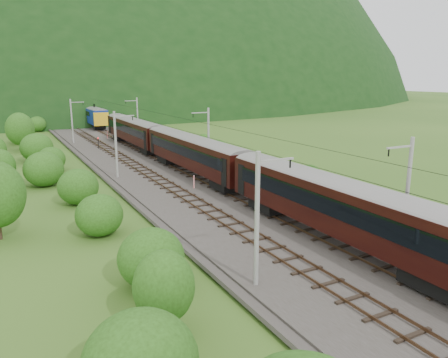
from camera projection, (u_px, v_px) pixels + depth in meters
name	position (u px, v px, depth m)	size (l,w,h in m)	color
ground	(336.00, 268.00, 28.74)	(600.00, 600.00, 0.00)	#32571B
railbed	(256.00, 222.00, 37.32)	(14.00, 220.00, 0.30)	#38332D
track_left	(231.00, 224.00, 36.18)	(2.40, 220.00, 0.27)	brown
track_right	(279.00, 216.00, 38.36)	(2.40, 220.00, 0.27)	brown
catenary_left	(116.00, 143.00, 52.48)	(2.54, 192.28, 8.00)	gray
catenary_right	(208.00, 137.00, 58.04)	(2.54, 192.28, 8.00)	gray
overhead_wires	(257.00, 142.00, 35.72)	(4.83, 198.00, 0.03)	black
mountain_main	(28.00, 98.00, 252.61)	(504.00, 360.00, 244.00)	black
train	(248.00, 166.00, 42.16)	(3.30, 158.95, 5.76)	black
hazard_post_near	(194.00, 182.00, 47.93)	(0.15, 0.15, 1.43)	red
hazard_post_far	(107.00, 135.00, 86.15)	(0.16, 0.16, 1.51)	red
signal	(98.00, 142.00, 74.16)	(0.21, 0.21, 1.90)	black
vegetation_left	(57.00, 178.00, 43.77)	(13.78, 148.18, 6.53)	#234713
vegetation_right	(310.00, 180.00, 48.13)	(7.05, 107.17, 2.88)	#234713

